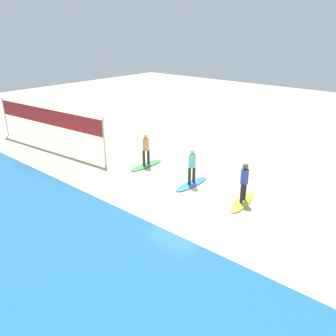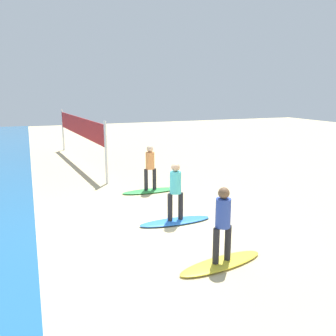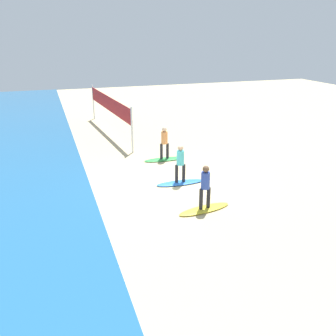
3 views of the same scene
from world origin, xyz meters
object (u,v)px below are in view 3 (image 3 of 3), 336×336
(surfer_yellow, at_px, (205,184))
(surfer_blue, at_px, (180,161))
(surfboard_green, at_px, (164,159))
(surfer_green, at_px, (164,140))
(volleyball_net, at_px, (109,105))
(surfboard_yellow, at_px, (204,209))
(surfboard_blue, at_px, (180,183))

(surfer_yellow, relative_size, surfer_blue, 1.00)
(surfboard_green, distance_m, surfer_green, 0.99)
(surfer_blue, height_order, surfer_green, same)
(surfer_blue, bearing_deg, surfboard_green, -6.01)
(volleyball_net, bearing_deg, surfer_blue, -172.12)
(surfboard_green, bearing_deg, surfboard_yellow, 87.83)
(surfer_yellow, xyz_separation_m, surfer_green, (5.81, -0.37, 0.00))
(surfboard_blue, bearing_deg, surfer_blue, 8.44)
(surfboard_yellow, relative_size, surfer_yellow, 1.28)
(surfer_yellow, bearing_deg, surfer_blue, -0.69)
(surfer_yellow, relative_size, surfboard_blue, 0.78)
(surfboard_yellow, distance_m, surfer_blue, 2.82)
(surfboard_green, bearing_deg, surfer_blue, 85.43)
(surfer_yellow, height_order, surfboard_blue, surfer_yellow)
(surfer_blue, height_order, volleyball_net, volleyball_net)
(volleyball_net, bearing_deg, surfer_yellow, -173.98)
(surfboard_blue, relative_size, surfer_green, 1.28)
(surfer_yellow, relative_size, surfer_green, 1.00)
(surfboard_green, bearing_deg, surfer_yellow, 87.83)
(surfboard_yellow, height_order, surfer_green, surfer_green)
(surfboard_blue, height_order, surfboard_green, same)
(surfboard_blue, xyz_separation_m, surfer_blue, (-0.00, 0.00, 0.99))
(surfboard_blue, distance_m, surfboard_green, 3.19)
(volleyball_net, bearing_deg, surfboard_yellow, -173.98)
(volleyball_net, bearing_deg, surfboard_blue, -172.12)
(surfer_yellow, xyz_separation_m, volleyball_net, (12.04, 1.27, 0.75))
(surfboard_blue, bearing_deg, surfboard_yellow, 90.62)
(surfboard_blue, bearing_deg, surfboard_green, -94.70)
(surfer_yellow, distance_m, surfboard_green, 5.90)
(surfer_blue, relative_size, surfboard_green, 0.78)
(surfboard_yellow, relative_size, surfer_green, 1.28)
(surfer_green, distance_m, volleyball_net, 6.49)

